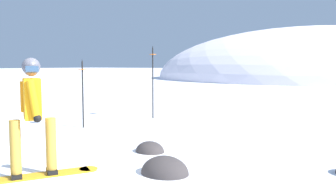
% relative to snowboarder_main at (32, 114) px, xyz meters
% --- Properties ---
extents(ground_plane, '(300.00, 300.00, 0.00)m').
position_rel_snowboarder_main_xyz_m(ground_plane, '(0.62, 0.27, -0.92)').
color(ground_plane, white).
extents(ridge_peak_main, '(36.30, 32.67, 11.89)m').
position_rel_snowboarder_main_xyz_m(ridge_peak_main, '(-4.38, 40.81, -0.92)').
color(ridge_peak_main, white).
rests_on(ridge_peak_main, ground).
extents(snowboarder_main, '(1.09, 1.61, 1.71)m').
position_rel_snowboarder_main_xyz_m(snowboarder_main, '(0.00, 0.00, 0.00)').
color(snowboarder_main, orange).
rests_on(snowboarder_main, ground).
extents(piste_marker_near, '(0.20, 0.20, 2.19)m').
position_rel_snowboarder_main_xyz_m(piste_marker_near, '(-1.80, 5.52, 0.32)').
color(piste_marker_near, black).
rests_on(piste_marker_near, ground).
extents(piste_marker_far, '(0.20, 0.20, 1.76)m').
position_rel_snowboarder_main_xyz_m(piste_marker_far, '(-2.39, 3.24, 0.09)').
color(piste_marker_far, black).
rests_on(piste_marker_far, ground).
extents(rock_dark, '(0.75, 0.63, 0.52)m').
position_rel_snowboarder_main_xyz_m(rock_dark, '(1.51, 1.14, -0.92)').
color(rock_dark, '#383333').
rests_on(rock_dark, ground).
extents(rock_small, '(0.56, 0.48, 0.39)m').
position_rel_snowboarder_main_xyz_m(rock_small, '(0.56, 2.09, -0.92)').
color(rock_small, '#383333').
rests_on(rock_small, ground).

